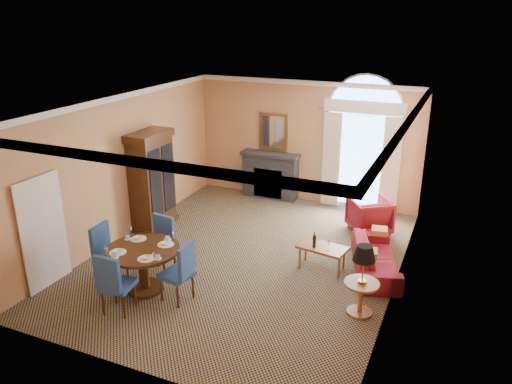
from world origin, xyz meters
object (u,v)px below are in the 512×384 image
at_px(side_table, 363,271).
at_px(dining_table, 143,260).
at_px(armoire, 152,182).
at_px(armchair, 369,215).
at_px(coffee_table, 322,248).
at_px(sofa, 376,258).

bearing_deg(side_table, dining_table, -167.55).
height_order(armoire, armchair, armoire).
xyz_separation_m(dining_table, armchair, (3.24, 4.24, -0.21)).
relative_size(armchair, coffee_table, 0.87).
bearing_deg(dining_table, side_table, 12.45).
relative_size(sofa, side_table, 1.60).
height_order(dining_table, armchair, dining_table).
height_order(sofa, armchair, armchair).
relative_size(dining_table, sofa, 0.68).
xyz_separation_m(armoire, coffee_table, (4.27, -0.45, -0.66)).
relative_size(armoire, armchair, 2.57).
height_order(armoire, sofa, armoire).
height_order(dining_table, side_table, side_table).
bearing_deg(sofa, dining_table, 104.99).
xyz_separation_m(dining_table, side_table, (3.79, 0.84, 0.18)).
distance_m(sofa, coffee_table, 1.07).
bearing_deg(coffee_table, dining_table, -133.41).
bearing_deg(coffee_table, side_table, -40.50).
relative_size(sofa, armchair, 2.23).
relative_size(dining_table, side_table, 1.08).
relative_size(armoire, sofa, 1.15).
bearing_deg(dining_table, armoire, 121.13).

